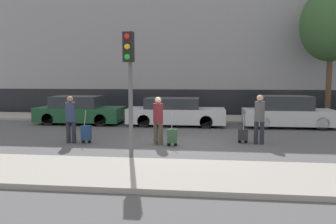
{
  "coord_description": "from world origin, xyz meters",
  "views": [
    {
      "loc": [
        0.82,
        -11.21,
        2.32
      ],
      "look_at": [
        -0.69,
        1.8,
        0.95
      ],
      "focal_mm": 35.0,
      "sensor_mm": 36.0,
      "label": 1
    }
  ],
  "objects_px": {
    "pedestrian_left": "(71,117)",
    "trolley_left": "(86,133)",
    "trolley_center": "(172,136)",
    "bare_tree_near_crossing": "(332,24)",
    "parked_car_0": "(80,111)",
    "trolley_right": "(243,135)",
    "parked_car_2": "(287,113)",
    "pedestrian_center": "(158,118)",
    "pedestrian_right": "(259,116)",
    "traffic_light": "(129,70)",
    "parked_car_1": "(175,112)"
  },
  "relations": [
    {
      "from": "trolley_center",
      "to": "bare_tree_near_crossing",
      "type": "height_order",
      "value": "bare_tree_near_crossing"
    },
    {
      "from": "pedestrian_left",
      "to": "pedestrian_right",
      "type": "bearing_deg",
      "value": -177.37
    },
    {
      "from": "trolley_left",
      "to": "pedestrian_center",
      "type": "distance_m",
      "value": 2.64
    },
    {
      "from": "parked_car_0",
      "to": "parked_car_1",
      "type": "relative_size",
      "value": 0.91
    },
    {
      "from": "trolley_center",
      "to": "bare_tree_near_crossing",
      "type": "bearing_deg",
      "value": 44.39
    },
    {
      "from": "pedestrian_center",
      "to": "pedestrian_right",
      "type": "bearing_deg",
      "value": -150.98
    },
    {
      "from": "parked_car_0",
      "to": "trolley_right",
      "type": "relative_size",
      "value": 4.08
    },
    {
      "from": "traffic_light",
      "to": "bare_tree_near_crossing",
      "type": "distance_m",
      "value": 13.09
    },
    {
      "from": "parked_car_0",
      "to": "trolley_left",
      "type": "height_order",
      "value": "parked_car_0"
    },
    {
      "from": "parked_car_1",
      "to": "trolley_left",
      "type": "relative_size",
      "value": 3.98
    },
    {
      "from": "parked_car_0",
      "to": "parked_car_2",
      "type": "xyz_separation_m",
      "value": [
        10.17,
        -0.12,
        0.03
      ]
    },
    {
      "from": "parked_car_0",
      "to": "traffic_light",
      "type": "relative_size",
      "value": 1.2
    },
    {
      "from": "trolley_left",
      "to": "pedestrian_right",
      "type": "bearing_deg",
      "value": 5.28
    },
    {
      "from": "pedestrian_right",
      "to": "traffic_light",
      "type": "xyz_separation_m",
      "value": [
        -3.96,
        -2.78,
        1.55
      ]
    },
    {
      "from": "pedestrian_left",
      "to": "trolley_left",
      "type": "height_order",
      "value": "pedestrian_left"
    },
    {
      "from": "bare_tree_near_crossing",
      "to": "traffic_light",
      "type": "bearing_deg",
      "value": -132.01
    },
    {
      "from": "parked_car_0",
      "to": "bare_tree_near_crossing",
      "type": "bearing_deg",
      "value": 10.9
    },
    {
      "from": "pedestrian_left",
      "to": "trolley_right",
      "type": "relative_size",
      "value": 1.61
    },
    {
      "from": "parked_car_2",
      "to": "pedestrian_center",
      "type": "bearing_deg",
      "value": -139.38
    },
    {
      "from": "pedestrian_center",
      "to": "pedestrian_right",
      "type": "distance_m",
      "value": 3.54
    },
    {
      "from": "parked_car_1",
      "to": "bare_tree_near_crossing",
      "type": "xyz_separation_m",
      "value": [
        7.98,
        2.59,
        4.48
      ]
    },
    {
      "from": "pedestrian_left",
      "to": "traffic_light",
      "type": "relative_size",
      "value": 0.47
    },
    {
      "from": "pedestrian_center",
      "to": "traffic_light",
      "type": "bearing_deg",
      "value": 99.51
    },
    {
      "from": "pedestrian_center",
      "to": "parked_car_0",
      "type": "bearing_deg",
      "value": -24.44
    },
    {
      "from": "pedestrian_left",
      "to": "trolley_center",
      "type": "xyz_separation_m",
      "value": [
        3.64,
        -0.12,
        -0.6
      ]
    },
    {
      "from": "pedestrian_center",
      "to": "pedestrian_right",
      "type": "relative_size",
      "value": 0.96
    },
    {
      "from": "parked_car_2",
      "to": "pedestrian_center",
      "type": "relative_size",
      "value": 2.48
    },
    {
      "from": "trolley_center",
      "to": "pedestrian_right",
      "type": "height_order",
      "value": "pedestrian_right"
    },
    {
      "from": "pedestrian_left",
      "to": "pedestrian_center",
      "type": "distance_m",
      "value": 3.13
    },
    {
      "from": "parked_car_2",
      "to": "trolley_center",
      "type": "distance_m",
      "value": 6.92
    },
    {
      "from": "parked_car_0",
      "to": "pedestrian_right",
      "type": "height_order",
      "value": "pedestrian_right"
    },
    {
      "from": "trolley_left",
      "to": "pedestrian_right",
      "type": "height_order",
      "value": "pedestrian_right"
    },
    {
      "from": "pedestrian_right",
      "to": "traffic_light",
      "type": "distance_m",
      "value": 5.08
    },
    {
      "from": "trolley_center",
      "to": "pedestrian_center",
      "type": "bearing_deg",
      "value": 159.1
    },
    {
      "from": "trolley_left",
      "to": "pedestrian_center",
      "type": "relative_size",
      "value": 0.71
    },
    {
      "from": "pedestrian_center",
      "to": "traffic_light",
      "type": "height_order",
      "value": "traffic_light"
    },
    {
      "from": "parked_car_0",
      "to": "pedestrian_center",
      "type": "distance_m",
      "value": 6.74
    },
    {
      "from": "parked_car_1",
      "to": "trolley_right",
      "type": "height_order",
      "value": "parked_car_1"
    },
    {
      "from": "parked_car_0",
      "to": "pedestrian_left",
      "type": "xyz_separation_m",
      "value": [
        1.61,
        -4.86,
        0.3
      ]
    },
    {
      "from": "parked_car_1",
      "to": "trolley_left",
      "type": "distance_m",
      "value": 5.47
    },
    {
      "from": "parked_car_1",
      "to": "parked_car_2",
      "type": "xyz_separation_m",
      "value": [
        5.28,
        -0.01,
        0.05
      ]
    },
    {
      "from": "parked_car_0",
      "to": "parked_car_1",
      "type": "bearing_deg",
      "value": -1.3
    },
    {
      "from": "parked_car_0",
      "to": "trolley_left",
      "type": "xyz_separation_m",
      "value": [
        2.16,
        -4.84,
        -0.28
      ]
    },
    {
      "from": "pedestrian_right",
      "to": "parked_car_0",
      "type": "bearing_deg",
      "value": 162.92
    },
    {
      "from": "pedestrian_left",
      "to": "trolley_right",
      "type": "xyz_separation_m",
      "value": [
        6.09,
        0.68,
        -0.64
      ]
    },
    {
      "from": "parked_car_2",
      "to": "bare_tree_near_crossing",
      "type": "bearing_deg",
      "value": 43.93
    },
    {
      "from": "parked_car_0",
      "to": "pedestrian_left",
      "type": "bearing_deg",
      "value": -71.7
    },
    {
      "from": "pedestrian_left",
      "to": "pedestrian_center",
      "type": "relative_size",
      "value": 1.01
    },
    {
      "from": "pedestrian_right",
      "to": "trolley_center",
      "type": "bearing_deg",
      "value": -156.46
    },
    {
      "from": "pedestrian_right",
      "to": "trolley_right",
      "type": "distance_m",
      "value": 0.87
    }
  ]
}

